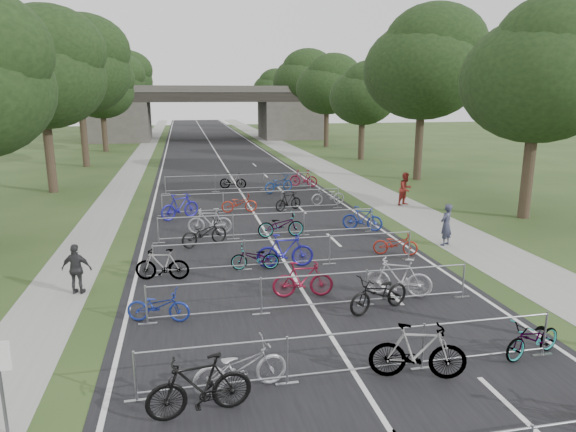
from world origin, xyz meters
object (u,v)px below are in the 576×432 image
pedestrian_b (406,189)px  pedestrian_c (77,269)px  overpass_bridge (207,113)px  pedestrian_a (446,225)px

pedestrian_b → pedestrian_c: bearing=-172.9°
overpass_bridge → pedestrian_b: overpass_bridge is taller
pedestrian_a → pedestrian_b: pedestrian_b is taller
overpass_bridge → pedestrian_c: 55.62m
overpass_bridge → pedestrian_c: bearing=-97.0°
overpass_bridge → pedestrian_a: size_ratio=18.10×
pedestrian_a → pedestrian_b: 7.76m
overpass_bridge → pedestrian_c: overpass_bridge is taller
pedestrian_a → pedestrian_b: bearing=-134.9°
pedestrian_a → pedestrian_c: size_ratio=1.09×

